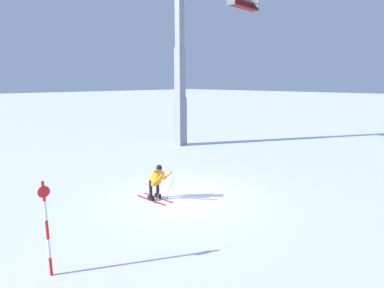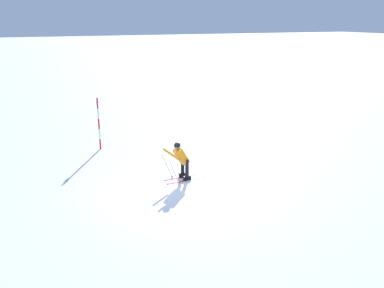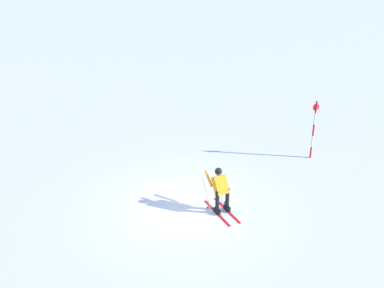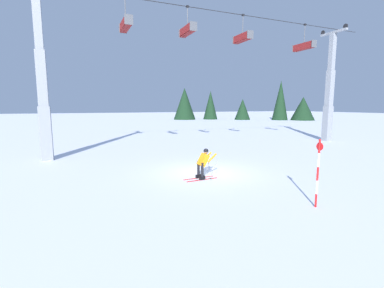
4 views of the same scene
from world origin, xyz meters
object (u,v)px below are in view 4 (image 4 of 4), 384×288
object	(u,v)px
skier_carving_main	(203,161)
chairlift_seat_second	(187,30)
lift_tower_far	(329,94)
chairlift_seat_middle	(242,38)
trail_marker_pole	(318,171)
chairlift_seat_nearest	(125,24)
lift_tower_near	(43,88)
chairlift_seat_fourth	(303,46)

from	to	relation	value
skier_carving_main	chairlift_seat_second	bearing A→B (deg)	73.18
lift_tower_far	skier_carving_main	bearing A→B (deg)	-155.16
chairlift_seat_middle	trail_marker_pole	size ratio (longest dim) A/B	0.93
skier_carving_main	chairlift_seat_second	distance (m)	11.93
chairlift_seat_nearest	trail_marker_pole	xyz separation A→B (m)	(4.11, -13.14, -7.76)
trail_marker_pole	lift_tower_near	bearing A→B (deg)	125.50
lift_tower_far	trail_marker_pole	size ratio (longest dim) A/B	4.58
lift_tower_near	lift_tower_far	size ratio (longest dim) A/B	1.00
chairlift_seat_fourth	lift_tower_far	bearing A→B (deg)	0.00
lift_tower_far	lift_tower_near	bearing A→B (deg)	180.00
skier_carving_main	chairlift_seat_fourth	size ratio (longest dim) A/B	0.71
chairlift_seat_nearest	chairlift_seat_second	distance (m)	4.59
chairlift_seat_second	chairlift_seat_middle	bearing A→B (deg)	0.00
skier_carving_main	lift_tower_near	bearing A→B (deg)	131.93
lift_tower_near	lift_tower_far	bearing A→B (deg)	0.00
chairlift_seat_middle	chairlift_seat_fourth	xyz separation A→B (m)	(6.66, 0.00, -0.14)
chairlift_seat_nearest	chairlift_seat_fourth	world-z (taller)	same
chairlift_seat_second	trail_marker_pole	distance (m)	15.32
skier_carving_main	lift_tower_far	distance (m)	19.90
chairlift_seat_nearest	lift_tower_near	bearing A→B (deg)	180.00
skier_carving_main	lift_tower_near	size ratio (longest dim) A/B	0.15
skier_carving_main	chairlift_seat_nearest	bearing A→B (deg)	104.41
skier_carving_main	chairlift_seat_fourth	world-z (taller)	chairlift_seat_fourth
lift_tower_far	trail_marker_pole	world-z (taller)	lift_tower_far
lift_tower_near	chairlift_seat_middle	size ratio (longest dim) A/B	4.94
chairlift_seat_middle	skier_carving_main	bearing A→B (deg)	-131.90
lift_tower_far	chairlift_seat_middle	distance (m)	11.27
lift_tower_near	chairlift_seat_fourth	distance (m)	21.82
chairlift_seat_middle	trail_marker_pole	bearing A→B (deg)	-112.19
skier_carving_main	chairlift_seat_middle	world-z (taller)	chairlift_seat_middle
trail_marker_pole	chairlift_seat_second	bearing A→B (deg)	87.92
chairlift_seat_second	chairlift_seat_nearest	bearing A→B (deg)	180.00
trail_marker_pole	chairlift_seat_fourth	bearing A→B (deg)	47.55
lift_tower_far	chairlift_seat_middle	size ratio (longest dim) A/B	4.94
chairlift_seat_nearest	skier_carving_main	bearing A→B (deg)	-75.59
chairlift_seat_middle	chairlift_seat_second	bearing A→B (deg)	-180.00
chairlift_seat_nearest	chairlift_seat_fourth	distance (m)	16.13
chairlift_seat_middle	lift_tower_near	bearing A→B (deg)	180.00
lift_tower_near	chairlift_seat_nearest	xyz separation A→B (m)	(5.26, -0.00, 4.43)
skier_carving_main	chairlift_seat_second	xyz separation A→B (m)	(2.48, 8.21, 8.29)
chairlift_seat_nearest	chairlift_seat_second	world-z (taller)	same
lift_tower_far	chairlift_seat_second	world-z (taller)	lift_tower_far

